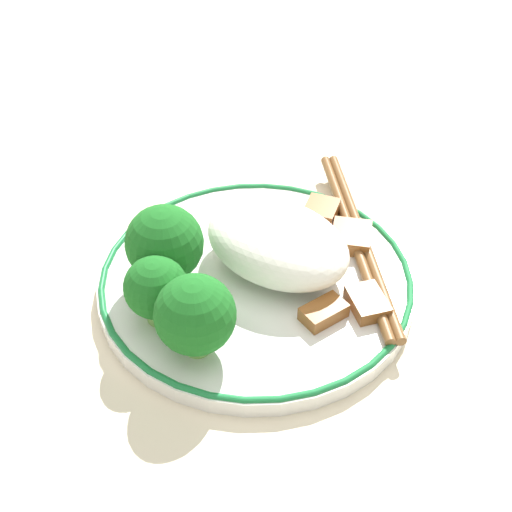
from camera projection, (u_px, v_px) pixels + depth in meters
ground_plane at (256, 288)px, 0.54m from camera, size 3.00×3.00×0.00m
plate at (256, 281)px, 0.53m from camera, size 0.23×0.23×0.02m
rice_mound at (277, 243)px, 0.52m from camera, size 0.11×0.08×0.04m
broccoli_back_left at (165, 244)px, 0.50m from camera, size 0.06×0.06×0.06m
broccoli_back_center at (156, 289)px, 0.48m from camera, size 0.04×0.04×0.05m
broccoli_back_right at (195, 315)px, 0.45m from camera, size 0.05×0.05×0.06m
meat_near_front at (319, 211)px, 0.58m from camera, size 0.03×0.04×0.01m
meat_near_left at (367, 303)px, 0.50m from camera, size 0.04×0.04×0.01m
meat_near_right at (351, 237)px, 0.55m from camera, size 0.04×0.04×0.01m
meat_near_back at (324, 312)px, 0.49m from camera, size 0.03×0.04×0.01m
meat_on_rice_edge at (256, 227)px, 0.56m from camera, size 0.04×0.05×0.01m
chopsticks at (358, 238)px, 0.56m from camera, size 0.16×0.17×0.01m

